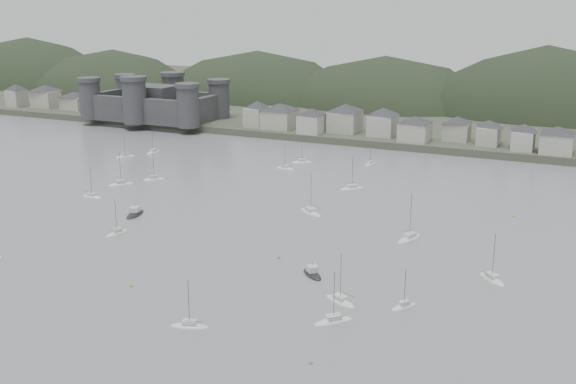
% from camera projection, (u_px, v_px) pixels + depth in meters
% --- Properties ---
extents(ground, '(900.00, 900.00, 0.00)m').
position_uv_depth(ground, '(127.00, 315.00, 135.52)').
color(ground, slate).
rests_on(ground, ground).
extents(far_shore_land, '(900.00, 250.00, 3.00)m').
position_uv_depth(far_shore_land, '(451.00, 105.00, 393.10)').
color(far_shore_land, '#383D2D').
rests_on(far_shore_land, ground).
extents(forested_ridge, '(851.55, 103.94, 102.57)m').
position_uv_depth(forested_ridge, '(448.00, 136.00, 372.19)').
color(forested_ridge, black).
rests_on(forested_ridge, ground).
extents(castle, '(66.00, 43.00, 20.00)m').
position_uv_depth(castle, '(155.00, 102.00, 338.31)').
color(castle, '#353437').
rests_on(castle, far_shore_land).
extents(waterfront_town, '(451.48, 28.46, 12.92)m').
position_uv_depth(waterfront_town, '(520.00, 133.00, 273.09)').
color(waterfront_town, gray).
rests_on(waterfront_town, far_shore_land).
extents(sailboat_lead, '(7.46, 2.44, 10.20)m').
position_uv_depth(sailboat_lead, '(92.00, 197.00, 215.78)').
color(sailboat_lead, silver).
rests_on(sailboat_lead, ground).
extents(moored_fleet, '(257.56, 176.34, 13.72)m').
position_uv_depth(moored_fleet, '(269.00, 216.00, 197.13)').
color(moored_fleet, silver).
rests_on(moored_fleet, ground).
extents(motor_launch_near, '(7.45, 7.22, 3.83)m').
position_uv_depth(motor_launch_near, '(312.00, 274.00, 155.06)').
color(motor_launch_near, black).
rests_on(motor_launch_near, ground).
extents(motor_launch_far, '(5.03, 9.54, 4.15)m').
position_uv_depth(motor_launch_far, '(135.00, 214.00, 198.28)').
color(motor_launch_far, black).
rests_on(motor_launch_far, ground).
extents(mooring_buoys, '(132.85, 100.65, 0.70)m').
position_uv_depth(mooring_buoys, '(243.00, 260.00, 163.82)').
color(mooring_buoys, '#B9773D').
rests_on(mooring_buoys, ground).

